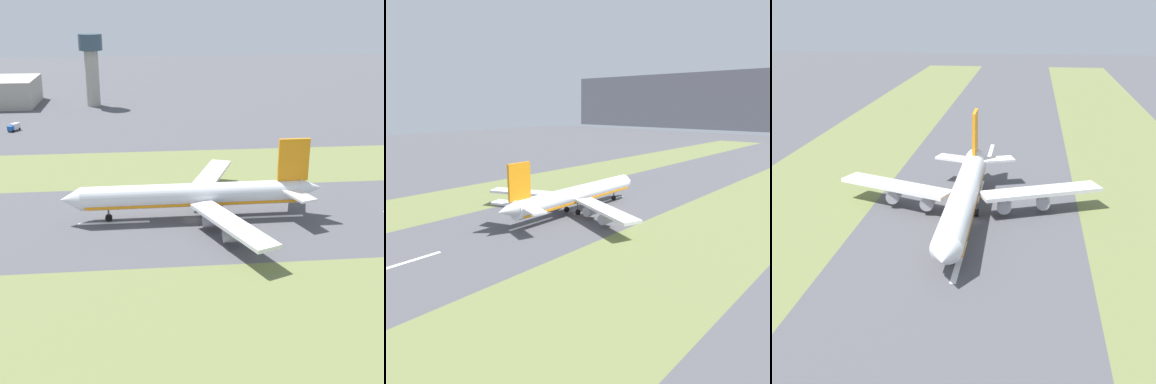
# 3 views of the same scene
# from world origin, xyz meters

# --- Properties ---
(ground_plane) EXTENTS (800.00, 800.00, 0.00)m
(ground_plane) POSITION_xyz_m (0.00, 0.00, 0.00)
(ground_plane) COLOR #4C4C51
(grass_median_west) EXTENTS (40.00, 600.00, 0.01)m
(grass_median_west) POSITION_xyz_m (-45.00, 0.00, 0.00)
(grass_median_west) COLOR olive
(grass_median_west) RESTS_ON ground
(grass_median_east) EXTENTS (40.00, 600.00, 0.01)m
(grass_median_east) POSITION_xyz_m (45.00, 0.00, 0.00)
(grass_median_east) COLOR olive
(grass_median_east) RESTS_ON ground
(centreline_dash_mid) EXTENTS (1.20, 18.00, 0.01)m
(centreline_dash_mid) POSITION_xyz_m (0.00, -19.87, 0.01)
(centreline_dash_mid) COLOR silver
(centreline_dash_mid) RESTS_ON ground
(centreline_dash_far) EXTENTS (1.20, 18.00, 0.01)m
(centreline_dash_far) POSITION_xyz_m (0.00, 20.13, 0.01)
(centreline_dash_far) COLOR silver
(centreline_dash_far) RESTS_ON ground
(airplane_main_jet) EXTENTS (64.13, 67.05, 20.20)m
(airplane_main_jet) POSITION_xyz_m (1.56, -1.78, 6.02)
(airplane_main_jet) COLOR white
(airplane_main_jet) RESTS_ON ground
(control_tower) EXTENTS (12.00, 12.00, 36.06)m
(control_tower) POSITION_xyz_m (156.21, 36.05, 22.24)
(control_tower) COLOR #A39E93
(control_tower) RESTS_ON ground
(service_truck) EXTENTS (6.33, 4.77, 3.10)m
(service_truck) POSITION_xyz_m (103.24, 65.81, 1.67)
(service_truck) COLOR #1E51B2
(service_truck) RESTS_ON ground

